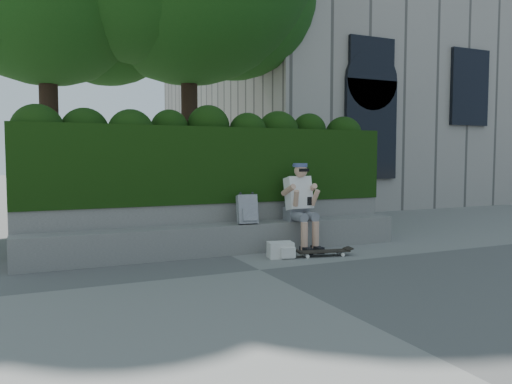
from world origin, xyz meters
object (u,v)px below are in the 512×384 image
person (300,203)px  backpack_ground (280,250)px  skateboard (323,252)px  backpack_plaid (247,210)px

person → backpack_ground: person is taller
skateboard → backpack_ground: bearing=176.8°
person → backpack_plaid: bearing=174.8°
backpack_ground → skateboard: bearing=-2.3°
backpack_plaid → backpack_ground: bearing=-54.3°
person → skateboard: size_ratio=1.70×
skateboard → person: bearing=104.4°
person → skateboard: bearing=-86.6°
person → backpack_plaid: person is taller
backpack_plaid → backpack_ground: size_ratio=1.23×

